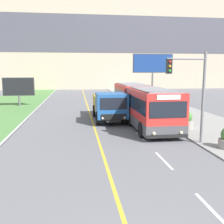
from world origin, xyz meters
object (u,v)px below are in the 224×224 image
(billboard_large, at_px, (153,65))
(planter_round_third, at_px, (165,110))
(city_bus, at_px, (141,104))
(dump_truck, at_px, (110,107))
(planter_round_second, at_px, (187,121))
(traffic_light_mast, at_px, (192,86))
(billboard_small, at_px, (19,87))

(billboard_large, height_order, planter_round_third, billboard_large)
(city_bus, relative_size, dump_truck, 1.97)
(billboard_large, xyz_separation_m, planter_round_second, (-2.73, -18.16, -4.32))
(billboard_large, relative_size, planter_round_third, 5.65)
(traffic_light_mast, xyz_separation_m, billboard_large, (4.20, 21.92, 1.58))
(dump_truck, relative_size, planter_round_second, 5.59)
(traffic_light_mast, distance_m, billboard_large, 22.37)
(billboard_large, distance_m, planter_round_third, 14.06)
(dump_truck, xyz_separation_m, billboard_small, (-9.41, 10.91, 0.98))
(planter_round_third, bearing_deg, city_bus, -144.83)
(traffic_light_mast, relative_size, billboard_large, 0.81)
(dump_truck, relative_size, planter_round_third, 5.81)
(billboard_small, distance_m, planter_round_second, 20.49)
(traffic_light_mast, relative_size, planter_round_third, 4.58)
(dump_truck, distance_m, billboard_small, 14.44)
(planter_round_second, relative_size, planter_round_third, 1.04)
(billboard_small, height_order, planter_round_second, billboard_small)
(traffic_light_mast, xyz_separation_m, planter_round_second, (1.47, 3.76, -2.74))
(city_bus, distance_m, planter_round_second, 4.20)
(dump_truck, relative_size, traffic_light_mast, 1.27)
(planter_round_third, bearing_deg, traffic_light_mast, -99.91)
(city_bus, relative_size, planter_round_second, 11.02)
(planter_round_second, bearing_deg, traffic_light_mast, -111.33)
(traffic_light_mast, height_order, billboard_large, billboard_large)
(billboard_large, distance_m, billboard_small, 17.90)
(city_bus, bearing_deg, traffic_light_mast, -80.62)
(billboard_large, xyz_separation_m, planter_round_third, (-2.66, -13.11, -4.34))
(billboard_small, bearing_deg, billboard_large, 12.47)
(billboard_large, height_order, billboard_small, billboard_large)
(city_bus, distance_m, billboard_large, 16.28)
(city_bus, height_order, dump_truck, city_bus)
(billboard_large, relative_size, billboard_small, 1.78)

